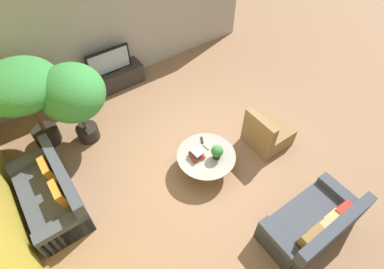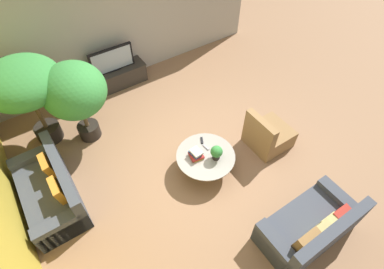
% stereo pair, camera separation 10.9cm
% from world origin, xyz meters
% --- Properties ---
extents(ground_plane, '(24.00, 24.00, 0.00)m').
position_xyz_m(ground_plane, '(0.00, 0.00, 0.00)').
color(ground_plane, '#8C6647').
extents(back_wall_stone, '(7.40, 0.12, 3.00)m').
position_xyz_m(back_wall_stone, '(0.00, 3.26, 1.50)').
color(back_wall_stone, '#A39E93').
rests_on(back_wall_stone, ground).
extents(media_console, '(1.49, 0.50, 0.47)m').
position_xyz_m(media_console, '(-0.38, 2.94, 0.24)').
color(media_console, '#2D2823').
rests_on(media_console, ground).
extents(television, '(1.04, 0.13, 0.58)m').
position_xyz_m(television, '(-0.38, 2.94, 0.75)').
color(television, black).
rests_on(television, media_console).
extents(coffee_table, '(1.10, 1.10, 0.40)m').
position_xyz_m(coffee_table, '(-0.01, -0.33, 0.29)').
color(coffee_table, '#756656').
rests_on(coffee_table, ground).
extents(couch_by_wall, '(0.84, 1.75, 0.84)m').
position_xyz_m(couch_by_wall, '(-2.64, 0.60, 0.29)').
color(couch_by_wall, '#3D424C').
rests_on(couch_by_wall, ground).
extents(couch_near_entry, '(1.60, 0.84, 0.84)m').
position_xyz_m(couch_near_entry, '(0.60, -2.36, 0.29)').
color(couch_near_entry, '#3D424C').
rests_on(couch_near_entry, ground).
extents(armchair_wicker, '(0.80, 0.76, 0.86)m').
position_xyz_m(armchair_wicker, '(1.39, -0.53, 0.27)').
color(armchair_wicker, olive).
rests_on(armchair_wicker, ground).
extents(potted_palm_tall, '(1.38, 1.38, 1.89)m').
position_xyz_m(potted_palm_tall, '(-2.28, 2.13, 1.42)').
color(potted_palm_tall, black).
rests_on(potted_palm_tall, ground).
extents(potted_palm_corner, '(1.19, 1.19, 1.78)m').
position_xyz_m(potted_palm_corner, '(-1.55, 1.72, 1.21)').
color(potted_palm_corner, black).
rests_on(potted_palm_corner, ground).
extents(potted_plant_tabletop, '(0.22, 0.22, 0.30)m').
position_xyz_m(potted_plant_tabletop, '(0.12, -0.48, 0.57)').
color(potted_plant_tabletop, black).
rests_on(potted_plant_tabletop, coffee_table).
extents(book_stack, '(0.28, 0.30, 0.16)m').
position_xyz_m(book_stack, '(-0.17, -0.25, 0.48)').
color(book_stack, gold).
rests_on(book_stack, coffee_table).
extents(remote_black, '(0.11, 0.16, 0.02)m').
position_xyz_m(remote_black, '(0.14, -0.00, 0.41)').
color(remote_black, black).
rests_on(remote_black, coffee_table).
extents(remote_silver, '(0.05, 0.16, 0.02)m').
position_xyz_m(remote_silver, '(0.11, -0.18, 0.41)').
color(remote_silver, gray).
rests_on(remote_silver, coffee_table).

